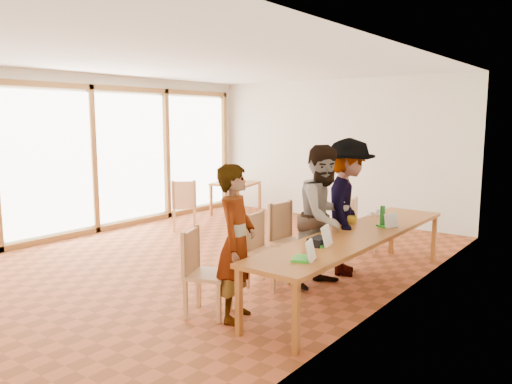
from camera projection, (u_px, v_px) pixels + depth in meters
ground at (210, 258)px, 7.84m from camera, size 8.00×8.00×0.00m
wall_back at (335, 150)px, 10.76m from camera, size 6.00×0.10×3.00m
wall_right at (398, 177)px, 5.81m from camera, size 0.10×8.00×3.00m
window_wall at (93, 154)px, 9.40m from camera, size 0.10×8.00×3.00m
ceiling at (207, 61)px, 7.40m from camera, size 6.00×8.00×0.04m
communal_table at (358, 237)px, 6.26m from camera, size 0.80×4.00×0.75m
side_table at (235, 186)px, 11.25m from camera, size 0.90×0.90×0.75m
chair_near at (199, 263)px, 5.52m from camera, size 0.59×0.59×0.51m
chair_mid at (261, 241)px, 6.47m from camera, size 0.49×0.49×0.51m
chair_far at (286, 231)px, 6.87m from camera, size 0.53×0.53×0.55m
chair_empty at (359, 219)px, 8.17m from camera, size 0.51×0.51×0.47m
chair_spare at (184, 200)px, 9.65m from camera, size 0.66×0.66×0.53m
person_near at (236, 243)px, 5.34m from camera, size 0.62×0.73×1.70m
person_mid at (324, 216)px, 6.43m from camera, size 0.84×1.00×1.84m
person_far at (347, 207)px, 6.93m from camera, size 1.15×1.41×1.91m
laptop_near at (306, 255)px, 5.04m from camera, size 0.27×0.29×0.21m
laptop_mid at (322, 240)px, 5.63m from camera, size 0.29×0.31×0.23m
laptop_far at (389, 223)px, 6.58m from camera, size 0.27×0.28×0.19m
yellow_mug at (352, 220)px, 6.77m from camera, size 0.17×0.17×0.11m
green_bottle at (382, 216)px, 6.59m from camera, size 0.07×0.07×0.28m
clear_glass at (378, 212)px, 7.40m from camera, size 0.07×0.07×0.09m
condiment_cup at (372, 214)px, 7.35m from camera, size 0.08×0.08×0.06m
pink_phone at (311, 242)px, 5.74m from camera, size 0.05×0.10×0.01m
black_pouch at (319, 241)px, 5.63m from camera, size 0.16×0.26×0.09m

